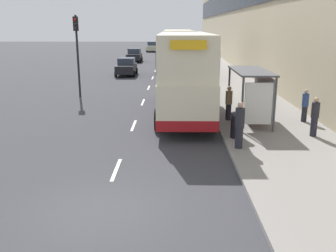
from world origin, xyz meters
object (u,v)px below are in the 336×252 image
Objects in this scene: pedestrian_2 at (240,125)px; traffic_light_far_kerb at (77,43)px; double_decker_bus_ahead at (178,53)px; litter_bin at (237,125)px; bus_shelter at (255,87)px; car_3 at (126,67)px; pedestrian_at_shelter at (229,103)px; double_decker_bus_near at (184,72)px; car_1 at (152,47)px; car_2 at (175,56)px; pedestrian_1 at (305,105)px; pedestrian_3 at (315,116)px; car_0 at (134,55)px.

traffic_light_far_kerb is at bearing 127.96° from pedestrian_2.
double_decker_bus_ahead is 20.35m from litter_bin.
car_3 is at bearing 114.04° from bus_shelter.
pedestrian_at_shelter is (-1.13, 0.53, -0.88)m from bus_shelter.
double_decker_bus_near and double_decker_bus_ahead have the same top height.
bus_shelter is 20.63m from car_3.
car_1 is at bearing 95.02° from double_decker_bus_near.
car_2 reaches higher than pedestrian_1.
pedestrian_3 is (10.46, -21.09, 0.15)m from car_3.
double_decker_bus_near is at bearing -89.31° from car_2.
double_decker_bus_ahead reaches higher than car_2.
double_decker_bus_ahead is 21.68m from pedestrian_2.
pedestrian_3 reaches higher than pedestrian_1.
traffic_light_far_kerb reaches higher than pedestrian_1.
pedestrian_at_shelter reaches higher than pedestrian_3.
pedestrian_2 is at bearing -86.27° from car_2.
car_1 is 57.04m from litter_bin.
traffic_light_far_kerb is (-9.04, 6.81, 2.57)m from pedestrian_at_shelter.
car_1 is 1.16× the size of car_3.
pedestrian_at_shelter is at bearing -36.98° from traffic_light_far_kerb.
car_3 is at bearing -111.28° from car_2.
litter_bin is (6.62, -56.66, -0.23)m from car_1.
bus_shelter is at bearing 105.29° from car_0.
double_decker_bus_near is at bearing 160.15° from pedestrian_1.
car_2 reaches higher than car_0.
bus_shelter is 2.66× the size of pedestrian_1.
double_decker_bus_ahead is 6.29× the size of pedestrian_3.
pedestrian_3 is (11.14, -35.47, 0.12)m from car_0.
litter_bin is at bearing -174.98° from pedestrian_3.
pedestrian_at_shelter is 1.60× the size of litter_bin.
litter_bin is at bearing 96.67° from car_1.
double_decker_bus_ahead is at bearing 56.67° from traffic_light_far_kerb.
car_0 is at bearing 86.63° from car_1.
double_decker_bus_near reaches higher than car_3.
traffic_light_far_kerb reaches higher than car_3.
car_1 is at bearing 96.91° from double_decker_bus_ahead.
car_1 is 2.53× the size of pedestrian_2.
double_decker_bus_ahead is 6.21× the size of pedestrian_at_shelter.
car_0 reaches higher than pedestrian_1.
double_decker_bus_ahead is 2.64× the size of car_0.
car_1 is (-4.42, 36.49, -1.39)m from double_decker_bus_ahead.
car_3 is 2.47× the size of pedestrian_1.
bus_shelter is 0.79× the size of traffic_light_far_kerb.
bus_shelter is 3.09m from litter_bin.
bus_shelter is 34.43m from car_0.
double_decker_bus_near is 5.96× the size of pedestrian_2.
traffic_light_far_kerb reaches higher than pedestrian_at_shelter.
pedestrian_at_shelter is (2.29, -17.07, -1.28)m from double_decker_bus_ahead.
double_decker_bus_near is 31.45m from car_0.
double_decker_bus_near is 6.66m from pedestrian_2.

